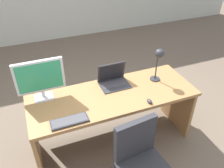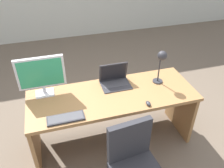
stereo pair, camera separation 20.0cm
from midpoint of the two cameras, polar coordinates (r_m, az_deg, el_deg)
name	(u,v)px [view 2 (the right image)]	position (r m, az deg, el deg)	size (l,w,h in m)	color
ground	(90,80)	(4.24, -4.19, 1.05)	(12.00, 12.00, 0.00)	#6B5B4C
desk	(112,106)	(2.79, 1.98, -5.47)	(1.89, 0.70, 0.76)	#9E7042
monitor	(41,74)	(2.56, -14.86, 2.33)	(0.51, 0.16, 0.46)	silver
laptop	(114,78)	(2.77, 2.65, 1.54)	(0.34, 0.26, 0.25)	#2D2D33
keyboard	(66,118)	(2.33, -8.84, -8.35)	(0.37, 0.14, 0.02)	#2D2D33
mouse	(148,103)	(2.51, 11.14, -4.76)	(0.05, 0.08, 0.04)	#2D2D33
desk_lamp	(161,60)	(2.72, 14.08, 5.67)	(0.12, 0.14, 0.42)	#2D2D33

